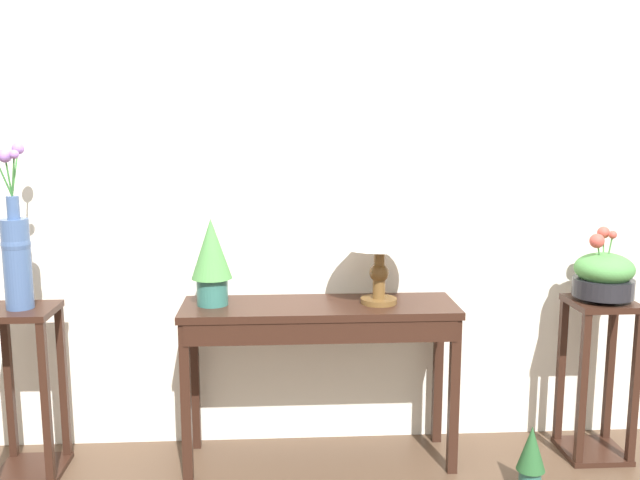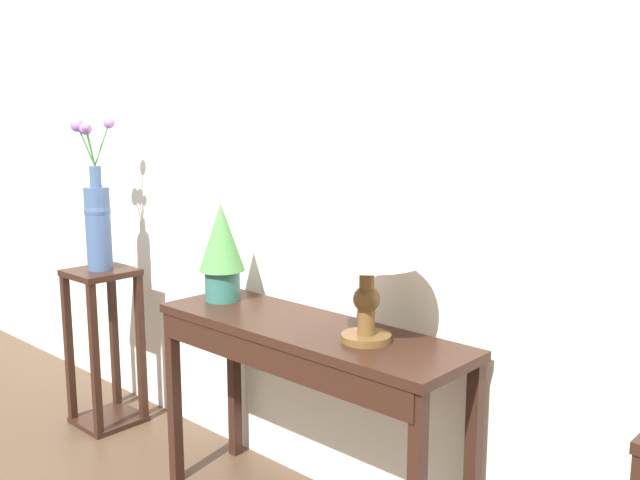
{
  "view_description": "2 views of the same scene",
  "coord_description": "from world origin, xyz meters",
  "views": [
    {
      "loc": [
        -0.19,
        -2.11,
        1.64
      ],
      "look_at": [
        0.0,
        1.13,
        1.09
      ],
      "focal_mm": 39.14,
      "sensor_mm": 36.0,
      "label": 1
    },
    {
      "loc": [
        1.69,
        -0.69,
        1.53
      ],
      "look_at": [
        0.01,
        1.14,
        1.1
      ],
      "focal_mm": 38.69,
      "sensor_mm": 36.0,
      "label": 2
    }
  ],
  "objects": [
    {
      "name": "pedestal_stand_right",
      "position": [
        1.36,
        1.06,
        0.4
      ],
      "size": [
        0.3,
        0.3,
        0.79
      ],
      "color": "black",
      "rests_on": "ground"
    },
    {
      "name": "console_table",
      "position": [
        -0.01,
        1.06,
        0.67
      ],
      "size": [
        1.3,
        0.39,
        0.79
      ],
      "color": "black",
      "rests_on": "ground"
    },
    {
      "name": "flower_vase_tall_left",
      "position": [
        -1.37,
        1.03,
        1.08
      ],
      "size": [
        0.15,
        0.19,
        0.74
      ],
      "color": "#3D5684",
      "rests_on": "pedestal_stand_left"
    },
    {
      "name": "back_wall_with_art",
      "position": [
        0.0,
        1.37,
        1.4
      ],
      "size": [
        9.0,
        0.1,
        2.8
      ],
      "color": "silver",
      "rests_on": "ground"
    },
    {
      "name": "table_lamp",
      "position": [
        0.28,
        1.08,
        1.17
      ],
      "size": [
        0.37,
        0.37,
        0.52
      ],
      "color": "brown",
      "rests_on": "console_table"
    },
    {
      "name": "potted_plant_floor",
      "position": [
        0.92,
        0.73,
        0.17
      ],
      "size": [
        0.13,
        0.13,
        0.31
      ],
      "color": "#2D665B",
      "rests_on": "ground"
    },
    {
      "name": "potted_plant_on_console",
      "position": [
        -0.51,
        1.1,
        1.01
      ],
      "size": [
        0.19,
        0.19,
        0.41
      ],
      "color": "#2D665B",
      "rests_on": "console_table"
    },
    {
      "name": "planter_bowl_wide_right",
      "position": [
        1.35,
        1.06,
        0.92
      ],
      "size": [
        0.28,
        0.28,
        0.35
      ],
      "color": "black",
      "rests_on": "pedestal_stand_right"
    },
    {
      "name": "pedestal_stand_left",
      "position": [
        -1.37,
        1.03,
        0.4
      ],
      "size": [
        0.3,
        0.3,
        0.8
      ],
      "color": "black",
      "rests_on": "ground"
    }
  ]
}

